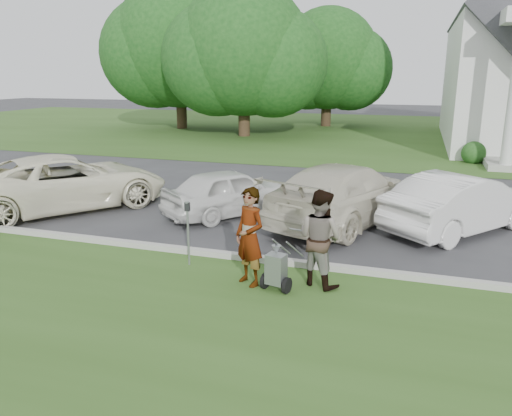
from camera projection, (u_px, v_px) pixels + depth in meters
The scene contains 15 objects.
ground at pixel (259, 272), 10.50m from camera, with size 120.00×120.00×0.00m, color #333335.
grass_strip at pixel (201, 343), 7.74m from camera, with size 80.00×7.00×0.01m, color #31521C.
church_lawn at pixel (374, 132), 35.29m from camera, with size 80.00×30.00×0.01m, color #31521C.
curb at pixel (267, 260), 10.98m from camera, with size 80.00×0.18×0.15m, color #9E9E93.
tree_left at pixel (244, 56), 31.72m from camera, with size 10.63×8.40×9.71m.
tree_far at pixel (179, 49), 36.11m from camera, with size 11.64×9.20×10.73m.
tree_back at pixel (328, 64), 37.99m from camera, with size 9.61×7.60×8.89m.
striping_cart at pixel (276, 270), 9.50m from camera, with size 0.66×1.14×1.00m.
person_left at pixel (250, 237), 9.66m from camera, with size 0.71×0.47×1.95m, color #999999.
person_right at pixel (320, 239), 9.64m from camera, with size 0.93×0.73×1.92m, color #999999.
parking_meter_near at pixel (188, 226), 10.64m from camera, with size 0.10×0.09×1.44m.
car_a at pixel (67, 182), 15.21m from camera, with size 2.78×6.02×1.67m, color white.
car_b at pixel (231, 192), 14.59m from camera, with size 1.64×4.07×1.39m, color silver.
car_c at pixel (346, 194), 13.79m from camera, with size 2.32×5.71×1.66m, color beige.
car_d at pixel (461, 203), 13.03m from camera, with size 1.64×4.71×1.55m, color silver.
Camera 1 is at (2.94, -9.32, 4.06)m, focal length 35.00 mm.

